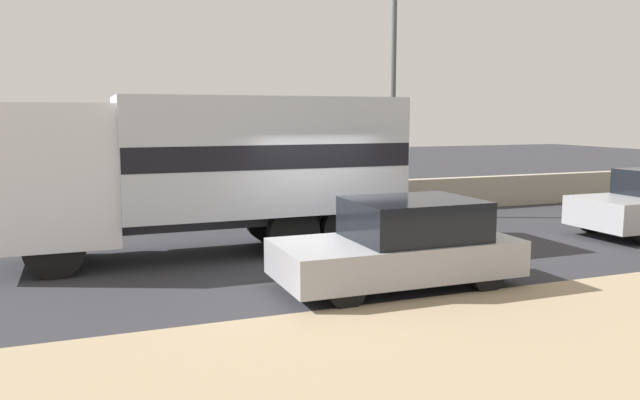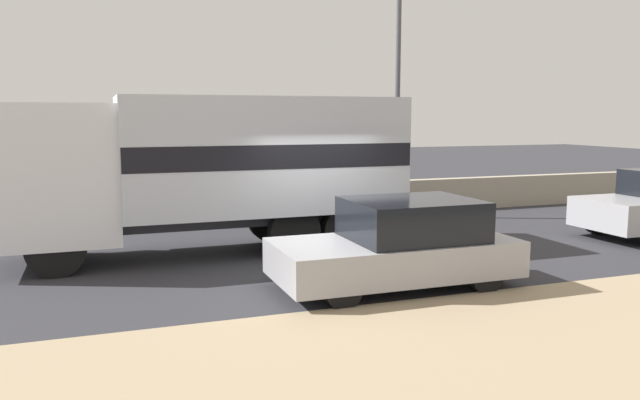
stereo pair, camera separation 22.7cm
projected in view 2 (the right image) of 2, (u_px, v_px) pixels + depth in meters
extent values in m
plane|color=#2D2D33|center=(344.00, 276.00, 11.14)|extent=(80.00, 80.00, 0.00)
cube|color=#9E896B|center=(539.00, 398.00, 6.29)|extent=(60.00, 6.82, 0.04)
cube|color=#A39984|center=(258.00, 204.00, 16.89)|extent=(60.00, 0.35, 0.95)
cylinder|color=#4C4C51|center=(397.00, 97.00, 17.12)|extent=(0.14, 0.14, 6.71)
cube|color=silver|center=(55.00, 173.00, 11.70)|extent=(2.27, 2.13, 2.60)
cube|color=#2D2D33|center=(262.00, 215.00, 13.18)|extent=(5.72, 1.32, 0.25)
cube|color=silver|center=(261.00, 154.00, 13.01)|extent=(5.72, 2.40, 2.34)
cube|color=black|center=(261.00, 154.00, 13.01)|extent=(5.70, 2.42, 0.47)
cylinder|color=black|center=(56.00, 248.00, 11.03)|extent=(1.05, 0.28, 1.05)
cylinder|color=black|center=(61.00, 230.00, 12.70)|extent=(1.05, 0.28, 1.05)
cylinder|color=black|center=(347.00, 228.00, 12.91)|extent=(1.05, 0.28, 1.05)
cylinder|color=black|center=(318.00, 215.00, 14.58)|extent=(1.05, 0.28, 1.05)
cylinder|color=black|center=(294.00, 232.00, 12.53)|extent=(1.05, 0.28, 1.05)
cylinder|color=black|center=(270.00, 218.00, 14.19)|extent=(1.05, 0.28, 1.05)
cube|color=#9E9EA3|center=(394.00, 257.00, 10.36)|extent=(4.01, 1.86, 0.59)
cube|color=black|center=(412.00, 219.00, 10.38)|extent=(2.08, 1.71, 0.66)
cylinder|color=black|center=(343.00, 290.00, 9.21)|extent=(0.58, 0.20, 0.58)
cylinder|color=black|center=(308.00, 265.00, 10.72)|extent=(0.58, 0.20, 0.58)
cylinder|color=black|center=(485.00, 275.00, 10.05)|extent=(0.58, 0.20, 0.58)
cylinder|color=black|center=(434.00, 254.00, 11.56)|extent=(0.58, 0.20, 0.58)
cylinder|color=black|center=(597.00, 219.00, 15.10)|extent=(0.69, 0.20, 0.69)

